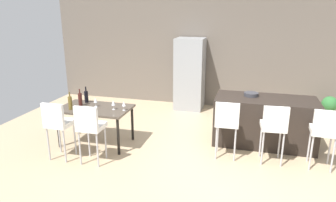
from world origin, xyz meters
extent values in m
plane|color=tan|center=(0.00, 0.00, 0.00)|extent=(10.00, 10.00, 0.00)
cube|color=#665B51|center=(0.00, 2.92, 1.45)|extent=(10.00, 0.12, 2.90)
cube|color=black|center=(0.75, 0.63, 0.46)|extent=(1.88, 0.86, 0.92)
cube|color=white|center=(0.09, -0.12, 0.65)|extent=(0.41, 0.41, 0.08)
cube|color=white|center=(0.10, -0.29, 0.87)|extent=(0.40, 0.07, 0.36)
cylinder|color=#B2B2B7|center=(-0.07, 0.04, 0.30)|extent=(0.03, 0.03, 0.61)
cylinder|color=#B2B2B7|center=(0.25, 0.05, 0.30)|extent=(0.03, 0.03, 0.61)
cylinder|color=#B2B2B7|center=(-0.06, -0.28, 0.30)|extent=(0.03, 0.03, 0.61)
cylinder|color=#B2B2B7|center=(0.26, -0.27, 0.30)|extent=(0.03, 0.03, 0.61)
cube|color=white|center=(0.86, -0.12, 0.65)|extent=(0.43, 0.43, 0.08)
cube|color=white|center=(0.87, -0.29, 0.87)|extent=(0.40, 0.09, 0.36)
cylinder|color=#B2B2B7|center=(0.68, 0.03, 0.30)|extent=(0.03, 0.03, 0.61)
cylinder|color=#B2B2B7|center=(1.00, 0.05, 0.30)|extent=(0.03, 0.03, 0.61)
cylinder|color=#B2B2B7|center=(0.71, -0.29, 0.30)|extent=(0.03, 0.03, 0.61)
cylinder|color=#B2B2B7|center=(1.03, -0.26, 0.30)|extent=(0.03, 0.03, 0.61)
cube|color=white|center=(1.64, -0.12, 0.65)|extent=(0.42, 0.42, 0.08)
cube|color=white|center=(1.63, -0.29, 0.87)|extent=(0.40, 0.08, 0.36)
cylinder|color=#B2B2B7|center=(1.49, 0.05, 0.30)|extent=(0.03, 0.03, 0.61)
cylinder|color=#B2B2B7|center=(1.81, 0.03, 0.30)|extent=(0.03, 0.03, 0.61)
cylinder|color=#B2B2B7|center=(1.47, -0.27, 0.30)|extent=(0.03, 0.03, 0.61)
cylinder|color=#B2B2B7|center=(1.79, -0.29, 0.30)|extent=(0.03, 0.03, 0.61)
cube|color=#4C4238|center=(-2.40, -0.22, 0.72)|extent=(1.35, 0.81, 0.04)
cylinder|color=black|center=(-3.01, 0.12, 0.35)|extent=(0.05, 0.05, 0.70)
cylinder|color=black|center=(-1.79, 0.12, 0.35)|extent=(0.05, 0.05, 0.70)
cylinder|color=black|center=(-3.01, -0.56, 0.35)|extent=(0.05, 0.05, 0.70)
cylinder|color=black|center=(-1.79, -0.56, 0.35)|extent=(0.05, 0.05, 0.70)
cube|color=white|center=(-2.70, -0.92, 0.65)|extent=(0.41, 0.41, 0.08)
cube|color=white|center=(-2.70, -1.09, 0.87)|extent=(0.40, 0.07, 0.36)
cylinder|color=#B2B2B7|center=(-2.86, -0.76, 0.30)|extent=(0.03, 0.03, 0.61)
cylinder|color=#B2B2B7|center=(-2.54, -0.77, 0.30)|extent=(0.03, 0.03, 0.61)
cylinder|color=#B2B2B7|center=(-2.86, -1.08, 0.30)|extent=(0.03, 0.03, 0.61)
cylinder|color=#B2B2B7|center=(-2.54, -1.09, 0.30)|extent=(0.03, 0.03, 0.61)
cube|color=white|center=(-2.10, -0.92, 0.65)|extent=(0.41, 0.41, 0.08)
cube|color=white|center=(-2.09, -1.09, 0.87)|extent=(0.40, 0.07, 0.36)
cylinder|color=#B2B2B7|center=(-2.26, -0.77, 0.30)|extent=(0.03, 0.03, 0.61)
cylinder|color=#B2B2B7|center=(-1.94, -0.76, 0.30)|extent=(0.03, 0.03, 0.61)
cylinder|color=#B2B2B7|center=(-2.25, -1.09, 0.30)|extent=(0.03, 0.03, 0.61)
cylinder|color=#B2B2B7|center=(-1.93, -1.08, 0.30)|extent=(0.03, 0.03, 0.61)
cylinder|color=#471E19|center=(-2.73, -0.18, 0.86)|extent=(0.07, 0.07, 0.24)
cylinder|color=#471E19|center=(-2.73, -0.18, 1.03)|extent=(0.03, 0.03, 0.09)
cylinder|color=brown|center=(-2.78, -0.44, 0.86)|extent=(0.07, 0.07, 0.25)
cylinder|color=brown|center=(-2.78, -0.44, 1.03)|extent=(0.03, 0.03, 0.09)
cylinder|color=black|center=(-2.72, 0.04, 0.86)|extent=(0.08, 0.08, 0.23)
cylinder|color=black|center=(-2.72, 0.04, 1.02)|extent=(0.03, 0.03, 0.09)
cylinder|color=silver|center=(-1.80, -0.23, 0.74)|extent=(0.06, 0.06, 0.00)
cylinder|color=silver|center=(-1.80, -0.23, 0.78)|extent=(0.01, 0.01, 0.08)
cone|color=silver|center=(-1.80, -0.23, 0.87)|extent=(0.07, 0.07, 0.09)
cylinder|color=silver|center=(-2.01, -0.23, 0.74)|extent=(0.06, 0.06, 0.00)
cylinder|color=silver|center=(-2.01, -0.23, 0.78)|extent=(0.01, 0.01, 0.08)
cone|color=silver|center=(-2.01, -0.23, 0.87)|extent=(0.07, 0.07, 0.09)
cylinder|color=silver|center=(-2.41, -0.16, 0.74)|extent=(0.06, 0.06, 0.00)
cylinder|color=silver|center=(-2.41, -0.16, 0.78)|extent=(0.01, 0.01, 0.08)
cone|color=silver|center=(-2.41, -0.16, 0.87)|extent=(0.07, 0.07, 0.09)
cube|color=#939699|center=(-1.10, 2.48, 0.92)|extent=(0.72, 0.68, 1.84)
cylinder|color=#333338|center=(0.46, 0.73, 0.96)|extent=(0.28, 0.28, 0.07)
cylinder|color=#996B4C|center=(2.29, 2.47, 0.11)|extent=(0.24, 0.24, 0.22)
sphere|color=#2D6B33|center=(2.29, 2.47, 0.38)|extent=(0.37, 0.37, 0.37)
camera|label=1|loc=(0.42, -5.28, 2.56)|focal=33.08mm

